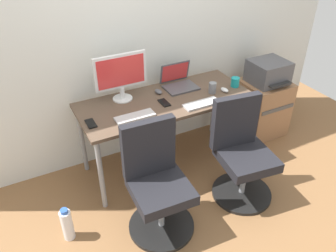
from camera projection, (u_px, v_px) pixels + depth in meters
name	position (u px, v px, depth m)	size (l,w,h in m)	color
ground_plane	(166.00, 163.00, 3.55)	(5.28, 5.28, 0.00)	brown
back_wall	(145.00, 27.00, 3.13)	(4.40, 0.04, 2.60)	silver
desk	(166.00, 106.00, 3.17)	(1.60, 0.66, 0.74)	brown
office_chair_left	(157.00, 184.00, 2.66)	(0.54, 0.54, 0.94)	black
office_chair_right	(242.00, 154.00, 2.98)	(0.54, 0.54, 0.94)	black
side_cabinet	(262.00, 107.00, 3.87)	(0.48, 0.47, 0.63)	#996B47
printer	(268.00, 72.00, 3.63)	(0.38, 0.40, 0.24)	#515156
water_bottle_on_floor	(67.00, 224.00, 2.68)	(0.09, 0.09, 0.31)	white
desktop_monitor	(121.00, 74.00, 3.01)	(0.48, 0.18, 0.43)	silver
open_laptop	(178.00, 81.00, 3.33)	(0.31, 0.27, 0.22)	#4C4C51
keyboard_by_monitor	(135.00, 117.00, 2.87)	(0.34, 0.12, 0.02)	#B7B7B7
keyboard_by_laptop	(202.00, 104.00, 3.05)	(0.34, 0.12, 0.02)	#B7B7B7
mouse_by_monitor	(159.00, 91.00, 3.23)	(0.06, 0.10, 0.03)	#515156
mouse_by_laptop	(225.00, 90.00, 3.26)	(0.06, 0.10, 0.03)	silver
coffee_mug	(235.00, 82.00, 3.33)	(0.08, 0.08, 0.09)	teal
pen_cup	(212.00, 88.00, 3.22)	(0.07, 0.07, 0.10)	slate
phone_near_monitor	(164.00, 103.00, 3.08)	(0.07, 0.14, 0.01)	black
phone_near_laptop	(91.00, 124.00, 2.79)	(0.07, 0.14, 0.01)	black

